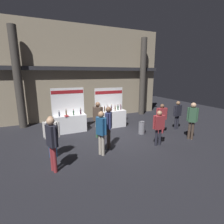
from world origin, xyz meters
TOP-DOWN VIEW (x-y plane):
  - ground_plane at (0.00, 0.00)m, footprint 24.00×24.00m
  - hall_colonnade at (0.00, 4.40)m, footprint 11.26×1.04m
  - exhibitor_booth_0 at (-1.75, 1.87)m, footprint 1.76×0.70m
  - exhibitor_booth_1 at (0.64, 1.74)m, footprint 1.78×0.66m
  - trash_bin at (1.64, -0.02)m, footprint 0.34×0.34m
  - visitor_0 at (-0.63, -0.89)m, footprint 0.38×0.42m
  - visitor_1 at (2.63, -0.37)m, footprint 0.64×0.32m
  - visitor_2 at (-2.92, -0.81)m, footprint 0.58×0.39m
  - visitor_3 at (-0.65, 0.39)m, footprint 0.44×0.42m
  - visitor_4 at (3.92, -0.18)m, footprint 0.61×0.27m
  - visitor_5 at (1.47, -1.57)m, footprint 0.61×0.27m
  - visitor_6 at (-2.98, -1.84)m, footprint 0.35×0.53m
  - visitor_7 at (-1.15, -1.40)m, footprint 0.37×0.47m
  - visitor_8 at (3.39, -1.64)m, footprint 0.41×0.41m

SIDE VIEW (x-z plane):
  - ground_plane at x=0.00m, z-range 0.00..0.00m
  - trash_bin at x=1.64m, z-range 0.00..0.69m
  - exhibitor_booth_0 at x=-1.75m, z-range -0.60..1.78m
  - exhibitor_booth_1 at x=0.64m, z-range -0.56..1.76m
  - visitor_5 at x=1.47m, z-range 0.16..1.75m
  - visitor_1 at x=2.63m, z-range 0.17..1.76m
  - visitor_4 at x=3.92m, z-range 0.16..1.79m
  - visitor_2 at x=-2.92m, z-range 0.17..1.80m
  - visitor_7 at x=-1.15m, z-range 0.17..1.94m
  - visitor_0 at x=-0.63m, z-range 0.17..1.98m
  - visitor_8 at x=3.39m, z-range 0.18..1.99m
  - visitor_3 at x=-0.65m, z-range 0.18..2.00m
  - visitor_6 at x=-2.98m, z-range 0.19..2.02m
  - hall_colonnade at x=0.00m, z-range -0.03..6.25m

